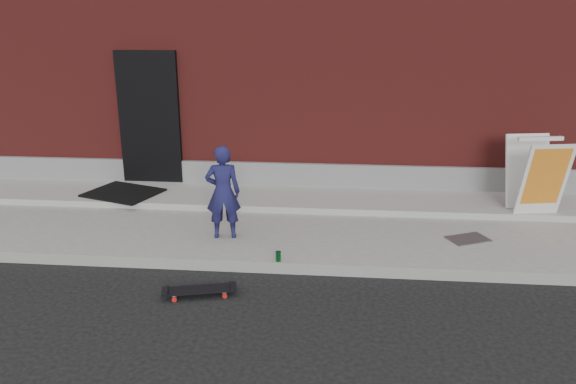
# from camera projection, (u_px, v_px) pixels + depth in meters

# --- Properties ---
(ground) EXTENTS (80.00, 80.00, 0.00)m
(ground) POSITION_uv_depth(u_px,v_px,m) (283.00, 274.00, 7.00)
(ground) COLOR black
(ground) RESTS_ON ground
(sidewalk) EXTENTS (20.00, 3.00, 0.15)m
(sidewalk) POSITION_uv_depth(u_px,v_px,m) (293.00, 225.00, 8.40)
(sidewalk) COLOR gray
(sidewalk) RESTS_ON ground
(apron) EXTENTS (20.00, 1.20, 0.10)m
(apron) POSITION_uv_depth(u_px,v_px,m) (298.00, 199.00, 9.21)
(apron) COLOR gray
(apron) RESTS_ON sidewalk
(building) EXTENTS (20.00, 8.10, 5.00)m
(building) POSITION_uv_depth(u_px,v_px,m) (314.00, 41.00, 12.88)
(building) COLOR maroon
(building) RESTS_ON ground
(child) EXTENTS (0.52, 0.38, 1.30)m
(child) POSITION_uv_depth(u_px,v_px,m) (223.00, 192.00, 7.58)
(child) COLOR #1A1A4A
(child) RESTS_ON sidewalk
(skateboard) EXTENTS (0.84, 0.40, 0.09)m
(skateboard) POSITION_uv_depth(u_px,v_px,m) (199.00, 290.00, 6.43)
(skateboard) COLOR red
(skateboard) RESTS_ON ground
(pizza_sign) EXTENTS (0.82, 0.92, 1.14)m
(pizza_sign) POSITION_uv_depth(u_px,v_px,m) (537.00, 175.00, 8.33)
(pizza_sign) COLOR silver
(pizza_sign) RESTS_ON apron
(soda_can) EXTENTS (0.09, 0.09, 0.13)m
(soda_can) POSITION_uv_depth(u_px,v_px,m) (278.00, 256.00, 6.99)
(soda_can) COLOR #1A8437
(soda_can) RESTS_ON sidewalk
(doormat) EXTENTS (1.34, 1.22, 0.03)m
(doormat) POSITION_uv_depth(u_px,v_px,m) (123.00, 193.00, 9.31)
(doormat) COLOR black
(doormat) RESTS_ON apron
(utility_plate) EXTENTS (0.63, 0.54, 0.02)m
(utility_plate) POSITION_uv_depth(u_px,v_px,m) (468.00, 239.00, 7.68)
(utility_plate) COLOR #5B5B61
(utility_plate) RESTS_ON sidewalk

